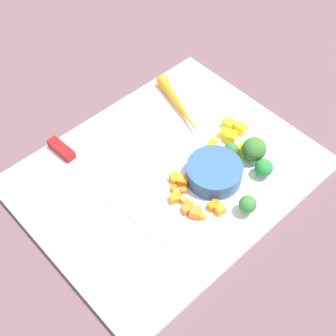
# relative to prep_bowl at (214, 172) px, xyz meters

# --- Properties ---
(ground_plane) EXTENTS (4.00, 4.00, 0.00)m
(ground_plane) POSITION_rel_prep_bowl_xyz_m (-0.05, 0.06, -0.03)
(ground_plane) COLOR brown
(cutting_board) EXTENTS (0.50, 0.40, 0.01)m
(cutting_board) POSITION_rel_prep_bowl_xyz_m (-0.05, 0.06, -0.02)
(cutting_board) COLOR white
(cutting_board) RESTS_ON ground_plane
(prep_bowl) EXTENTS (0.10, 0.10, 0.03)m
(prep_bowl) POSITION_rel_prep_bowl_xyz_m (0.00, 0.00, 0.00)
(prep_bowl) COLOR #2C5186
(prep_bowl) RESTS_ON cutting_board
(chef_knife) EXTENTS (0.04, 0.32, 0.02)m
(chef_knife) POSITION_rel_prep_bowl_xyz_m (-0.16, 0.15, -0.01)
(chef_knife) COLOR silver
(chef_knife) RESTS_ON cutting_board
(whole_carrot) EXTENTS (0.08, 0.17, 0.02)m
(whole_carrot) POSITION_rel_prep_bowl_xyz_m (0.07, 0.16, -0.00)
(whole_carrot) COLOR orange
(whole_carrot) RESTS_ON cutting_board
(carrot_dice_0) EXTENTS (0.01, 0.01, 0.01)m
(carrot_dice_0) POSITION_rel_prep_bowl_xyz_m (-0.07, -0.00, -0.01)
(carrot_dice_0) COLOR orange
(carrot_dice_0) RESTS_ON cutting_board
(carrot_dice_1) EXTENTS (0.02, 0.02, 0.01)m
(carrot_dice_1) POSITION_rel_prep_bowl_xyz_m (-0.04, -0.04, -0.01)
(carrot_dice_1) COLOR orange
(carrot_dice_1) RESTS_ON cutting_board
(carrot_dice_2) EXTENTS (0.01, 0.01, 0.01)m
(carrot_dice_2) POSITION_rel_prep_bowl_xyz_m (-0.05, -0.04, -0.01)
(carrot_dice_2) COLOR orange
(carrot_dice_2) RESTS_ON cutting_board
(carrot_dice_3) EXTENTS (0.02, 0.02, 0.02)m
(carrot_dice_3) POSITION_rel_prep_bowl_xyz_m (-0.05, 0.03, -0.01)
(carrot_dice_3) COLOR orange
(carrot_dice_3) RESTS_ON cutting_board
(carrot_dice_4) EXTENTS (0.01, 0.01, 0.01)m
(carrot_dice_4) POSITION_rel_prep_bowl_xyz_m (-0.07, -0.02, -0.01)
(carrot_dice_4) COLOR orange
(carrot_dice_4) RESTS_ON cutting_board
(carrot_dice_5) EXTENTS (0.02, 0.02, 0.01)m
(carrot_dice_5) POSITION_rel_prep_bowl_xyz_m (-0.04, -0.06, -0.01)
(carrot_dice_5) COLOR orange
(carrot_dice_5) RESTS_ON cutting_board
(carrot_dice_6) EXTENTS (0.02, 0.02, 0.01)m
(carrot_dice_6) POSITION_rel_prep_bowl_xyz_m (-0.08, 0.01, -0.01)
(carrot_dice_6) COLOR orange
(carrot_dice_6) RESTS_ON cutting_board
(carrot_dice_7) EXTENTS (0.02, 0.02, 0.01)m
(carrot_dice_7) POSITION_rel_prep_bowl_xyz_m (-0.08, -0.02, -0.01)
(carrot_dice_7) COLOR orange
(carrot_dice_7) RESTS_ON cutting_board
(carrot_dice_8) EXTENTS (0.01, 0.01, 0.01)m
(carrot_dice_8) POSITION_rel_prep_bowl_xyz_m (-0.07, 0.03, -0.01)
(carrot_dice_8) COLOR orange
(carrot_dice_8) RESTS_ON cutting_board
(carrot_dice_9) EXTENTS (0.01, 0.01, 0.01)m
(carrot_dice_9) POSITION_rel_prep_bowl_xyz_m (-0.07, -0.05, -0.01)
(carrot_dice_9) COLOR orange
(carrot_dice_9) RESTS_ON cutting_board
(carrot_dice_10) EXTENTS (0.02, 0.02, 0.02)m
(carrot_dice_10) POSITION_rel_prep_bowl_xyz_m (-0.08, -0.03, -0.01)
(carrot_dice_10) COLOR orange
(carrot_dice_10) RESTS_ON cutting_board
(carrot_dice_11) EXTENTS (0.02, 0.02, 0.02)m
(carrot_dice_11) POSITION_rel_prep_bowl_xyz_m (-0.05, 0.04, -0.01)
(carrot_dice_11) COLOR orange
(carrot_dice_11) RESTS_ON cutting_board
(carrot_dice_12) EXTENTS (0.02, 0.02, 0.01)m
(carrot_dice_12) POSITION_rel_prep_bowl_xyz_m (-0.07, 0.02, -0.01)
(carrot_dice_12) COLOR orange
(carrot_dice_12) RESTS_ON cutting_board
(carrot_dice_13) EXTENTS (0.01, 0.01, 0.01)m
(carrot_dice_13) POSITION_rel_prep_bowl_xyz_m (-0.06, 0.01, -0.01)
(carrot_dice_13) COLOR orange
(carrot_dice_13) RESTS_ON cutting_board
(pepper_dice_0) EXTENTS (0.02, 0.02, 0.01)m
(pepper_dice_0) POSITION_rel_prep_bowl_xyz_m (0.09, 0.06, -0.01)
(pepper_dice_0) COLOR yellow
(pepper_dice_0) RESTS_ON cutting_board
(pepper_dice_1) EXTENTS (0.02, 0.02, 0.02)m
(pepper_dice_1) POSITION_rel_prep_bowl_xyz_m (0.12, 0.04, -0.01)
(pepper_dice_1) COLOR yellow
(pepper_dice_1) RESTS_ON cutting_board
(pepper_dice_2) EXTENTS (0.03, 0.03, 0.02)m
(pepper_dice_2) POSITION_rel_prep_bowl_xyz_m (0.09, 0.04, -0.01)
(pepper_dice_2) COLOR yellow
(pepper_dice_2) RESTS_ON cutting_board
(pepper_dice_3) EXTENTS (0.02, 0.03, 0.02)m
(pepper_dice_3) POSITION_rel_prep_bowl_xyz_m (0.11, 0.07, -0.01)
(pepper_dice_3) COLOR yellow
(pepper_dice_3) RESTS_ON cutting_board
(pepper_dice_4) EXTENTS (0.02, 0.02, 0.02)m
(pepper_dice_4) POSITION_rel_prep_bowl_xyz_m (0.08, 0.00, -0.01)
(pepper_dice_4) COLOR yellow
(pepper_dice_4) RESTS_ON cutting_board
(pepper_dice_5) EXTENTS (0.02, 0.02, 0.02)m
(pepper_dice_5) POSITION_rel_prep_bowl_xyz_m (0.05, 0.05, -0.01)
(pepper_dice_5) COLOR yellow
(pepper_dice_5) RESTS_ON cutting_board
(broccoli_floret_0) EXTENTS (0.03, 0.03, 0.04)m
(broccoli_floret_0) POSITION_rel_prep_bowl_xyz_m (-0.01, -0.09, 0.01)
(broccoli_floret_0) COLOR #82B25D
(broccoli_floret_0) RESTS_ON cutting_board
(broccoli_floret_1) EXTENTS (0.04, 0.04, 0.05)m
(broccoli_floret_1) POSITION_rel_prep_bowl_xyz_m (0.08, -0.02, 0.01)
(broccoli_floret_1) COLOR #92C254
(broccoli_floret_1) RESTS_ON cutting_board
(broccoli_floret_2) EXTENTS (0.03, 0.03, 0.04)m
(broccoli_floret_2) POSITION_rel_prep_bowl_xyz_m (0.07, -0.05, 0.00)
(broccoli_floret_2) COLOR #85BE66
(broccoli_floret_2) RESTS_ON cutting_board
(broccoli_floret_3) EXTENTS (0.03, 0.03, 0.03)m
(broccoli_floret_3) POSITION_rel_prep_bowl_xyz_m (0.06, 0.01, 0.00)
(broccoli_floret_3) COLOR #8CB05B
(broccoli_floret_3) RESTS_ON cutting_board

